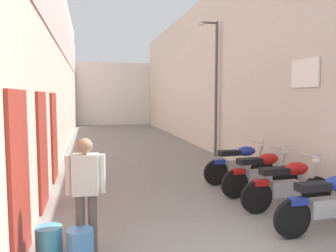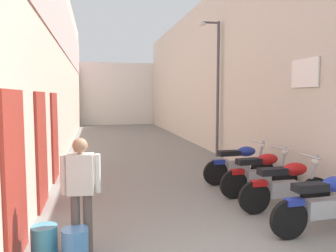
{
  "view_description": "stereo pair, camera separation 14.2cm",
  "coord_description": "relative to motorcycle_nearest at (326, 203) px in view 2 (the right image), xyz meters",
  "views": [
    {
      "loc": [
        -1.8,
        -3.24,
        2.11
      ],
      "look_at": [
        0.15,
        4.95,
        1.36
      ],
      "focal_mm": 35.71,
      "sensor_mm": 36.0,
      "label": 1
    },
    {
      "loc": [
        -1.66,
        -3.27,
        2.11
      ],
      "look_at": [
        0.15,
        4.95,
        1.36
      ],
      "focal_mm": 35.71,
      "sensor_mm": 36.0,
      "label": 2
    }
  ],
  "objects": [
    {
      "name": "building_right",
      "position": [
        1.14,
        9.81,
        2.49
      ],
      "size": [
        0.45,
        21.71,
        5.99
      ],
      "color": "beige",
      "rests_on": "ground"
    },
    {
      "name": "pedestrian_by_doorway",
      "position": [
        -3.6,
        0.17,
        0.42
      ],
      "size": [
        0.52,
        0.24,
        1.57
      ],
      "color": "#564C47",
      "rests_on": "ground"
    },
    {
      "name": "motorcycle_nearest",
      "position": [
        0.0,
        0.0,
        0.0
      ],
      "size": [
        1.85,
        0.58,
        1.04
      ],
      "color": "black",
      "rests_on": "ground"
    },
    {
      "name": "water_jug_beside_first",
      "position": [
        -3.68,
        -0.01,
        -0.29
      ],
      "size": [
        0.34,
        0.34,
        0.42
      ],
      "primitive_type": "cylinder",
      "color": "#4C8CCC",
      "rests_on": "ground"
    },
    {
      "name": "building_left",
      "position": [
        -4.63,
        9.75,
        2.82
      ],
      "size": [
        0.45,
        21.71,
        6.58
      ],
      "color": "beige",
      "rests_on": "ground"
    },
    {
      "name": "building_far_end",
      "position": [
        -1.75,
        21.66,
        1.78
      ],
      "size": [
        8.37,
        2.0,
        4.57
      ],
      "primitive_type": "cube",
      "color": "silver",
      "rests_on": "ground"
    },
    {
      "name": "motorcycle_fourth",
      "position": [
        -0.0,
        3.08,
        0.0
      ],
      "size": [
        1.85,
        0.58,
        1.04
      ],
      "color": "black",
      "rests_on": "ground"
    },
    {
      "name": "street_lamp",
      "position": [
        0.7,
        6.68,
        2.22
      ],
      "size": [
        0.79,
        0.18,
        4.66
      ],
      "color": "#47474C",
      "rests_on": "ground"
    },
    {
      "name": "motorcycle_second",
      "position": [
        0.0,
        1.07,
        0.0
      ],
      "size": [
        1.85,
        0.58,
        1.04
      ],
      "color": "black",
      "rests_on": "ground"
    },
    {
      "name": "motorcycle_third",
      "position": [
        -0.0,
        2.05,
        0.0
      ],
      "size": [
        1.85,
        0.58,
        1.04
      ],
      "color": "black",
      "rests_on": "ground"
    },
    {
      "name": "ground_plane",
      "position": [
        -1.75,
        7.81,
        -0.5
      ],
      "size": [
        37.71,
        37.71,
        0.0
      ],
      "primitive_type": "plane",
      "color": "slate"
    },
    {
      "name": "water_jug_near_door",
      "position": [
        -4.08,
        0.17,
        -0.29
      ],
      "size": [
        0.34,
        0.34,
        0.42
      ],
      "primitive_type": "cylinder",
      "color": "#4299B7",
      "rests_on": "ground"
    }
  ]
}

